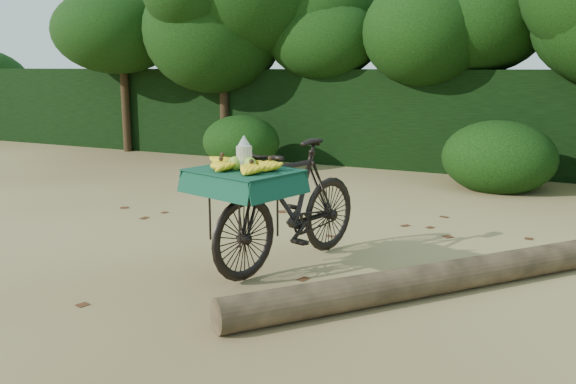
% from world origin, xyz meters
% --- Properties ---
extents(ground, '(80.00, 80.00, 0.00)m').
position_xyz_m(ground, '(0.00, 0.00, 0.00)').
color(ground, tan).
rests_on(ground, ground).
extents(vendor_bicycle, '(1.20, 2.05, 1.19)m').
position_xyz_m(vendor_bicycle, '(0.20, -0.31, 0.61)').
color(vendor_bicycle, black).
rests_on(vendor_bicycle, ground).
extents(fallen_log, '(2.55, 3.02, 0.27)m').
position_xyz_m(fallen_log, '(1.60, -0.50, 0.13)').
color(fallen_log, brown).
rests_on(fallen_log, ground).
extents(hedge_backdrop, '(26.00, 1.80, 1.80)m').
position_xyz_m(hedge_backdrop, '(0.00, 6.30, 0.90)').
color(hedge_backdrop, black).
rests_on(hedge_backdrop, ground).
extents(tree_row, '(14.50, 2.00, 4.00)m').
position_xyz_m(tree_row, '(-0.65, 5.50, 2.00)').
color(tree_row, black).
rests_on(tree_row, ground).
extents(bush_clumps, '(8.80, 1.70, 0.90)m').
position_xyz_m(bush_clumps, '(0.50, 4.30, 0.45)').
color(bush_clumps, black).
rests_on(bush_clumps, ground).
extents(leaf_litter, '(7.00, 7.30, 0.01)m').
position_xyz_m(leaf_litter, '(0.00, 0.65, 0.01)').
color(leaf_litter, '#4A2713').
rests_on(leaf_litter, ground).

